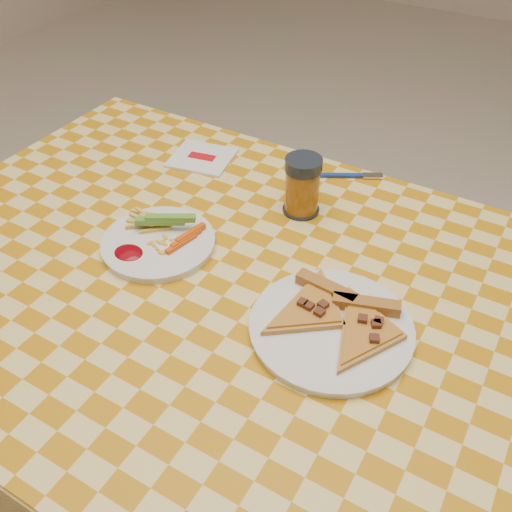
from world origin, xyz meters
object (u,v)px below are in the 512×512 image
object	(u,v)px
table	(235,314)
plate_right	(331,329)
plate_left	(159,244)
drink_glass	(302,186)

from	to	relation	value
table	plate_right	distance (m)	0.20
table	plate_left	size ratio (longest dim) A/B	6.41
plate_left	drink_glass	distance (m)	0.29
plate_left	plate_right	size ratio (longest dim) A/B	0.81
table	drink_glass	world-z (taller)	drink_glass
plate_left	drink_glass	size ratio (longest dim) A/B	1.73
plate_left	plate_right	xyz separation A→B (m)	(0.35, -0.03, 0.00)
plate_right	drink_glass	world-z (taller)	drink_glass
table	plate_left	world-z (taller)	plate_left
table	plate_right	world-z (taller)	plate_right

